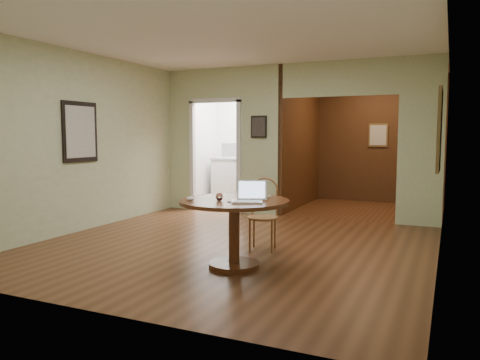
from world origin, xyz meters
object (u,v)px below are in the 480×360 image
at_px(dining_table, 234,217).
at_px(closed_laptop, 255,197).
at_px(open_laptop, 250,196).
at_px(chair, 263,210).

bearing_deg(dining_table, closed_laptop, 59.24).
height_order(dining_table, open_laptop, open_laptop).
bearing_deg(dining_table, open_laptop, -17.95).
bearing_deg(chair, closed_laptop, -89.23).
xyz_separation_m(open_laptop, closed_laptop, (-0.07, 0.31, -0.05)).
bearing_deg(dining_table, chair, 90.38).
distance_m(open_laptop, closed_laptop, 0.32).
height_order(dining_table, closed_laptop, closed_laptop).
relative_size(chair, open_laptop, 2.39).
height_order(open_laptop, closed_laptop, open_laptop).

